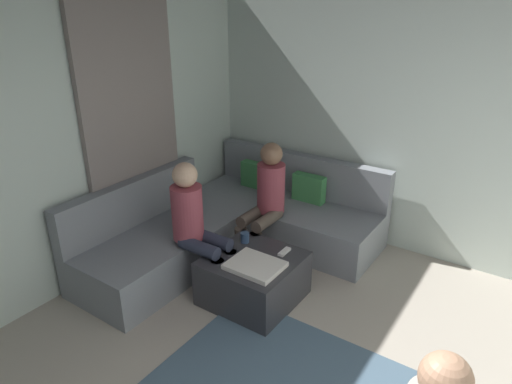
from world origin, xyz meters
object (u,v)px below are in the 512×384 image
Objects in this scene: coffee_mug at (245,237)px; person_on_couch_back at (266,198)px; sectional_couch at (234,224)px; game_remote at (284,252)px; person_on_couch_side at (196,223)px; ottoman at (253,278)px.

person_on_couch_back reaches higher than coffee_mug.
person_on_couch_back is (0.36, 0.06, 0.38)m from sectional_couch.
coffee_mug reaches higher than game_remote.
person_on_couch_back is at bearing 101.46° from coffee_mug.
sectional_couch is 0.85m from person_on_couch_side.
coffee_mug is 0.54m from person_on_couch_back.
person_on_couch_side reaches higher than ottoman.
ottoman is 5.07× the size of game_remote.
coffee_mug is 0.40m from game_remote.
coffee_mug is 0.63× the size of game_remote.
person_on_couch_side is at bearing -154.28° from game_remote.
coffee_mug reaches higher than ottoman.
person_on_couch_side reaches higher than coffee_mug.
person_on_couch_side reaches higher than game_remote.
person_on_couch_side is (-0.21, -0.80, 0.00)m from person_on_couch_back.
person_on_couch_back reaches higher than sectional_couch.
person_on_couch_back and person_on_couch_side have the same top height.
person_on_couch_side is (-0.31, -0.30, 0.19)m from coffee_mug.
person_on_couch_side is (-0.53, -0.12, 0.45)m from ottoman.
coffee_mug is 0.08× the size of person_on_couch_side.
person_on_couch_side is at bearing -166.98° from ottoman.
sectional_couch is 0.92m from ottoman.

